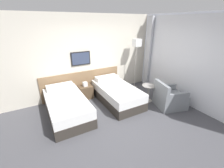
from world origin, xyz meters
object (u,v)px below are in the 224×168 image
object	(u,v)px
bed_near_door	(67,106)
floor_lamp	(137,47)
armchair	(169,99)
bed_near_window	(116,94)
nightstand	(86,92)
side_table	(149,90)

from	to	relation	value
bed_near_door	floor_lamp	world-z (taller)	floor_lamp
bed_near_door	armchair	xyz separation A→B (m)	(2.86, -1.08, -0.01)
floor_lamp	armchair	bearing A→B (deg)	-87.31
floor_lamp	armchair	distance (m)	2.14
bed_near_window	floor_lamp	distance (m)	1.87
nightstand	armchair	xyz separation A→B (m)	(2.06, -1.79, 0.04)
bed_near_window	side_table	world-z (taller)	bed_near_window
nightstand	side_table	bearing A→B (deg)	-34.72
bed_near_door	side_table	distance (m)	2.58
bed_near_window	side_table	size ratio (longest dim) A/B	3.40
bed_near_door	side_table	xyz separation A→B (m)	(2.53, -0.49, 0.11)
bed_near_door	bed_near_window	world-z (taller)	same
floor_lamp	bed_near_window	bearing A→B (deg)	-153.21
nightstand	armchair	bearing A→B (deg)	-40.98
nightstand	armchair	size ratio (longest dim) A/B	0.60
bed_near_door	nightstand	xyz separation A→B (m)	(0.81, 0.71, -0.04)
side_table	nightstand	bearing A→B (deg)	145.28
side_table	armchair	size ratio (longest dim) A/B	0.58
bed_near_window	armchair	distance (m)	1.65
bed_near_door	bed_near_window	distance (m)	1.61
armchair	floor_lamp	bearing A→B (deg)	18.20
bed_near_door	armchair	bearing A→B (deg)	-20.61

